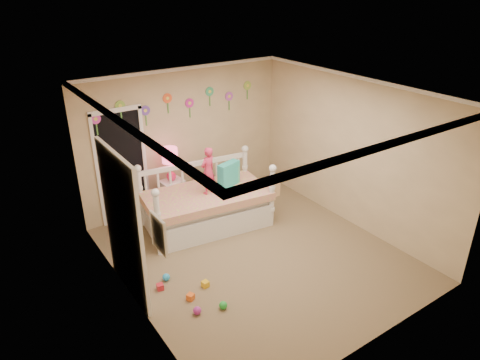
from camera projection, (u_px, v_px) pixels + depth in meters
floor at (256, 255)px, 6.97m from camera, size 4.00×4.50×0.01m
ceiling at (259, 93)px, 5.87m from camera, size 4.00×4.50×0.01m
back_wall at (185, 138)px, 8.10m from camera, size 4.00×0.01×2.60m
left_wall at (127, 220)px, 5.39m from camera, size 0.01×4.50×2.60m
right_wall at (352, 152)px, 7.44m from camera, size 0.01×4.50×2.60m
crown_molding at (259, 95)px, 5.88m from camera, size 4.00×4.50×0.06m
daybed at (206, 195)px, 7.56m from camera, size 2.29×1.43×1.17m
pillow_turquoise at (229, 174)px, 7.67m from camera, size 0.46×0.27×0.43m
pillow_lime at (229, 175)px, 7.79m from camera, size 0.36×0.22×0.32m
child at (208, 171)px, 7.33m from camera, size 0.35×0.28×0.83m
nightstand at (173, 197)px, 8.05m from camera, size 0.42×0.33×0.66m
table_lamp at (170, 159)px, 7.74m from camera, size 0.28×0.28×0.63m
closet_doorway at (122, 166)px, 7.56m from camera, size 0.90×0.04×2.07m
flower_decals at (179, 105)px, 7.77m from camera, size 3.40×0.02×0.50m
mirror_closet at (123, 226)px, 5.74m from camera, size 0.07×1.30×2.10m
wall_picture at (159, 234)px, 4.63m from camera, size 0.05×0.34×0.42m
hanging_bag at (274, 186)px, 7.60m from camera, size 0.20×0.16×0.36m
toy_scatter at (202, 295)px, 6.00m from camera, size 1.21×1.50×0.11m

